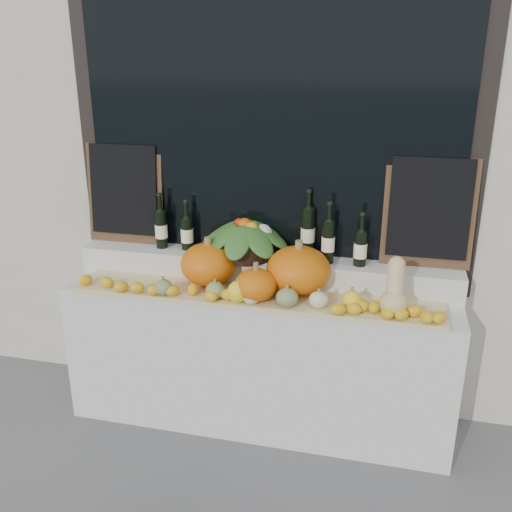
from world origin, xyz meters
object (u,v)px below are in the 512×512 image
(wine_bottle_tall, at_px, (308,232))
(pumpkin_left, at_px, (208,264))
(pumpkin_right, at_px, (298,270))
(butternut_squash, at_px, (395,291))
(produce_bowl, at_px, (245,237))

(wine_bottle_tall, bearing_deg, pumpkin_left, -156.83)
(pumpkin_left, bearing_deg, pumpkin_right, 0.65)
(butternut_squash, xyz_separation_m, wine_bottle_tall, (-0.52, 0.37, 0.17))
(pumpkin_left, bearing_deg, butternut_squash, -7.49)
(pumpkin_right, relative_size, produce_bowl, 0.64)
(pumpkin_left, bearing_deg, wine_bottle_tall, 23.17)
(butternut_squash, bearing_deg, pumpkin_right, 164.68)
(wine_bottle_tall, bearing_deg, butternut_squash, -35.76)
(produce_bowl, height_order, wine_bottle_tall, wine_bottle_tall)
(produce_bowl, bearing_deg, pumpkin_left, -136.82)
(pumpkin_right, xyz_separation_m, produce_bowl, (-0.35, 0.16, 0.12))
(pumpkin_right, height_order, produce_bowl, produce_bowl)
(pumpkin_left, relative_size, butternut_squash, 1.12)
(produce_bowl, xyz_separation_m, wine_bottle_tall, (0.37, 0.07, 0.04))
(butternut_squash, bearing_deg, produce_bowl, 160.92)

